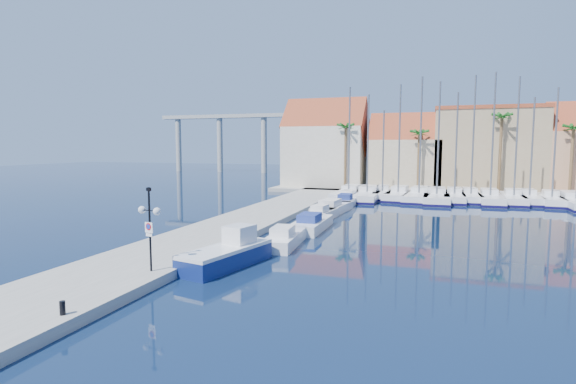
# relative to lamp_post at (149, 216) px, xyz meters

# --- Properties ---
(ground) EXTENTS (260.00, 260.00, 0.00)m
(ground) POSITION_rel_lamp_post_xyz_m (7.00, 2.59, -3.25)
(ground) COLOR black
(ground) RESTS_ON ground
(quay_west) EXTENTS (6.00, 77.00, 0.50)m
(quay_west) POSITION_rel_lamp_post_xyz_m (-2.00, 16.09, -3.00)
(quay_west) COLOR gray
(quay_west) RESTS_ON ground
(shore_north) EXTENTS (54.00, 16.00, 0.50)m
(shore_north) POSITION_rel_lamp_post_xyz_m (17.00, 50.59, -3.00)
(shore_north) COLOR gray
(shore_north) RESTS_ON ground
(lamp_post) EXTENTS (1.40, 0.60, 4.19)m
(lamp_post) POSITION_rel_lamp_post_xyz_m (0.00, 0.00, 0.00)
(lamp_post) COLOR black
(lamp_post) RESTS_ON quay_west
(bollard) EXTENTS (0.21, 0.21, 0.52)m
(bollard) POSITION_rel_lamp_post_xyz_m (0.40, -5.98, -2.49)
(bollard) COLOR black
(bollard) RESTS_ON quay_west
(fishing_boat) EXTENTS (3.36, 6.41, 2.14)m
(fishing_boat) POSITION_rel_lamp_post_xyz_m (2.42, 3.74, -2.54)
(fishing_boat) COLOR navy
(fishing_boat) RESTS_ON ground
(motorboat_west_0) EXTENTS (2.24, 5.79, 1.40)m
(motorboat_west_0) POSITION_rel_lamp_post_xyz_m (3.77, 9.53, -2.74)
(motorboat_west_0) COLOR white
(motorboat_west_0) RESTS_ON ground
(motorboat_west_1) EXTENTS (2.19, 6.63, 1.40)m
(motorboat_west_1) POSITION_rel_lamp_post_xyz_m (3.97, 15.58, -2.74)
(motorboat_west_1) COLOR white
(motorboat_west_1) RESTS_ON ground
(motorboat_west_2) EXTENTS (2.15, 5.34, 1.40)m
(motorboat_west_2) POSITION_rel_lamp_post_xyz_m (3.52, 20.72, -2.74)
(motorboat_west_2) COLOR white
(motorboat_west_2) RESTS_ON ground
(motorboat_west_3) EXTENTS (3.00, 7.37, 1.40)m
(motorboat_west_3) POSITION_rel_lamp_post_xyz_m (3.48, 25.20, -2.74)
(motorboat_west_3) COLOR white
(motorboat_west_3) RESTS_ON ground
(motorboat_west_4) EXTENTS (2.04, 6.06, 1.40)m
(motorboat_west_4) POSITION_rel_lamp_post_xyz_m (3.83, 30.74, -2.74)
(motorboat_west_4) COLOR white
(motorboat_west_4) RESTS_ON ground
(motorboat_west_5) EXTENTS (2.37, 6.45, 1.40)m
(motorboat_west_5) POSITION_rel_lamp_post_xyz_m (3.43, 35.09, -2.74)
(motorboat_west_5) COLOR white
(motorboat_west_5) RESTS_ON ground
(sailboat_0) EXTENTS (3.35, 10.81, 13.92)m
(sailboat_0) POSITION_rel_lamp_post_xyz_m (2.88, 38.18, -2.66)
(sailboat_0) COLOR white
(sailboat_0) RESTS_ON ground
(sailboat_1) EXTENTS (3.16, 11.94, 12.90)m
(sailboat_1) POSITION_rel_lamp_post_xyz_m (5.22, 37.90, -2.68)
(sailboat_1) COLOR white
(sailboat_1) RESTS_ON ground
(sailboat_2) EXTENTS (2.63, 8.31, 11.08)m
(sailboat_2) POSITION_rel_lamp_post_xyz_m (6.88, 39.44, -2.65)
(sailboat_2) COLOR white
(sailboat_2) RESTS_ON ground
(sailboat_3) EXTENTS (3.33, 10.02, 14.08)m
(sailboat_3) POSITION_rel_lamp_post_xyz_m (8.94, 38.93, -2.64)
(sailboat_3) COLOR white
(sailboat_3) RESTS_ON ground
(sailboat_4) EXTENTS (3.82, 11.16, 14.88)m
(sailboat_4) POSITION_rel_lamp_post_xyz_m (11.46, 38.71, -2.65)
(sailboat_4) COLOR white
(sailboat_4) RESTS_ON ground
(sailboat_5) EXTENTS (3.02, 11.26, 14.12)m
(sailboat_5) POSITION_rel_lamp_post_xyz_m (13.44, 38.10, -2.66)
(sailboat_5) COLOR white
(sailboat_5) RESTS_ON ground
(sailboat_6) EXTENTS (2.60, 9.26, 12.92)m
(sailboat_6) POSITION_rel_lamp_post_xyz_m (15.48, 38.88, -2.65)
(sailboat_6) COLOR white
(sailboat_6) RESTS_ON ground
(sailboat_7) EXTENTS (2.61, 8.58, 14.87)m
(sailboat_7) POSITION_rel_lamp_post_xyz_m (17.32, 39.31, -2.59)
(sailboat_7) COLOR white
(sailboat_7) RESTS_ON ground
(sailboat_8) EXTENTS (2.58, 9.68, 14.98)m
(sailboat_8) POSITION_rel_lamp_post_xyz_m (19.36, 38.46, -2.62)
(sailboat_8) COLOR white
(sailboat_8) RESTS_ON ground
(sailboat_9) EXTENTS (2.89, 9.29, 14.46)m
(sailboat_9) POSITION_rel_lamp_post_xyz_m (21.95, 39.05, -2.62)
(sailboat_9) COLOR white
(sailboat_9) RESTS_ON ground
(sailboat_10) EXTENTS (2.24, 8.41, 12.16)m
(sailboat_10) POSITION_rel_lamp_post_xyz_m (23.63, 39.51, -2.64)
(sailboat_10) COLOR white
(sailboat_10) RESTS_ON ground
(sailboat_11) EXTENTS (2.87, 8.55, 13.07)m
(sailboat_11) POSITION_rel_lamp_post_xyz_m (25.80, 38.79, -2.62)
(sailboat_11) COLOR white
(sailboat_11) RESTS_ON ground
(sailboat_12) EXTENTS (3.14, 11.48, 14.47)m
(sailboat_12) POSITION_rel_lamp_post_xyz_m (27.83, 37.88, -2.66)
(sailboat_12) COLOR white
(sailboat_12) RESTS_ON ground
(building_0) EXTENTS (12.30, 9.00, 13.50)m
(building_0) POSITION_rel_lamp_post_xyz_m (-3.00, 49.59, 3.27)
(building_0) COLOR beige
(building_0) RESTS_ON shore_north
(building_1) EXTENTS (10.30, 8.00, 11.00)m
(building_1) POSITION_rel_lamp_post_xyz_m (9.00, 49.59, 2.05)
(building_1) COLOR tan
(building_1) RESTS_ON shore_north
(building_2) EXTENTS (14.20, 10.20, 11.50)m
(building_2) POSITION_rel_lamp_post_xyz_m (20.00, 50.59, 3.01)
(building_2) COLOR tan
(building_2) RESTS_ON shore_north
(palm_0) EXTENTS (2.60, 2.60, 10.15)m
(palm_0) POSITION_rel_lamp_post_xyz_m (1.00, 44.59, 5.83)
(palm_0) COLOR brown
(palm_0) RESTS_ON shore_north
(palm_1) EXTENTS (2.60, 2.60, 9.15)m
(palm_1) POSITION_rel_lamp_post_xyz_m (11.00, 44.59, 4.89)
(palm_1) COLOR brown
(palm_1) RESTS_ON shore_north
(palm_2) EXTENTS (2.60, 2.60, 11.15)m
(palm_2) POSITION_rel_lamp_post_xyz_m (21.00, 44.59, 6.77)
(palm_2) COLOR brown
(palm_2) RESTS_ON shore_north
(palm_3) EXTENTS (2.60, 2.60, 9.65)m
(palm_3) POSITION_rel_lamp_post_xyz_m (29.00, 44.59, 5.36)
(palm_3) COLOR brown
(palm_3) RESTS_ON shore_north
(viaduct) EXTENTS (48.00, 2.20, 14.45)m
(viaduct) POSITION_rel_lamp_post_xyz_m (-32.07, 84.59, 7.00)
(viaduct) COLOR #9E9E99
(viaduct) RESTS_ON ground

